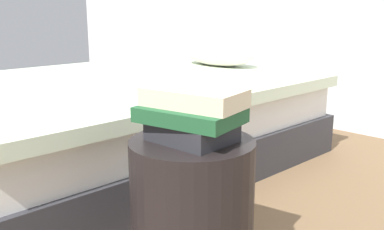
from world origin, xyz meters
The scene contains 5 objects.
bed centered at (-1.07, 0.55, 0.23)m, with size 1.63×2.08×0.62m.
side_table centered at (0.00, 0.00, 0.23)m, with size 0.38×0.38×0.45m, color black.
book_charcoal centered at (0.00, 0.00, 0.48)m, with size 0.23×0.18×0.06m, color #28282D.
book_forest centered at (0.00, -0.01, 0.53)m, with size 0.29×0.19×0.04m, color #1E512D.
book_cream centered at (0.00, 0.01, 0.58)m, with size 0.29×0.16×0.05m, color beige.
Camera 1 is at (0.85, -0.90, 0.83)m, focal length 41.00 mm.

